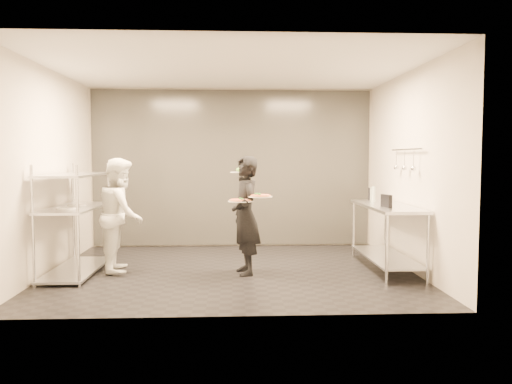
{
  "coord_description": "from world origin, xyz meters",
  "views": [
    {
      "loc": [
        0.01,
        -6.89,
        1.59
      ],
      "look_at": [
        0.34,
        0.11,
        1.1
      ],
      "focal_mm": 35.0,
      "sensor_mm": 36.0,
      "label": 1
    }
  ],
  "objects_px": {
    "bottle_clear": "(370,194)",
    "pos_monitor": "(386,201)",
    "pizza_plate_near": "(240,200)",
    "bottle_green": "(374,194)",
    "waiter": "(246,215)",
    "pizza_plate_far": "(260,196)",
    "salad_plate": "(241,171)",
    "pass_rack": "(75,217)",
    "bottle_dark": "(370,194)",
    "chef": "(121,215)",
    "prep_counter": "(387,226)"
  },
  "relations": [
    {
      "from": "chef",
      "to": "pizza_plate_near",
      "type": "bearing_deg",
      "value": -114.38
    },
    {
      "from": "salad_plate",
      "to": "pizza_plate_far",
      "type": "bearing_deg",
      "value": -63.82
    },
    {
      "from": "bottle_clear",
      "to": "bottle_green",
      "type": "bearing_deg",
      "value": -89.73
    },
    {
      "from": "pass_rack",
      "to": "pizza_plate_far",
      "type": "xyz_separation_m",
      "value": [
        2.52,
        -0.42,
        0.32
      ]
    },
    {
      "from": "pizza_plate_near",
      "to": "pizza_plate_far",
      "type": "xyz_separation_m",
      "value": [
        0.26,
        -0.02,
        0.06
      ]
    },
    {
      "from": "pass_rack",
      "to": "bottle_clear",
      "type": "bearing_deg",
      "value": 10.54
    },
    {
      "from": "bottle_green",
      "to": "bottle_clear",
      "type": "distance_m",
      "value": 0.18
    },
    {
      "from": "salad_plate",
      "to": "bottle_clear",
      "type": "xyz_separation_m",
      "value": [
        2.04,
        0.72,
        -0.38
      ]
    },
    {
      "from": "pass_rack",
      "to": "bottle_clear",
      "type": "height_order",
      "value": "pass_rack"
    },
    {
      "from": "chef",
      "to": "bottle_green",
      "type": "xyz_separation_m",
      "value": [
        3.71,
        0.51,
        0.24
      ]
    },
    {
      "from": "prep_counter",
      "to": "chef",
      "type": "bearing_deg",
      "value": 178.36
    },
    {
      "from": "bottle_dark",
      "to": "salad_plate",
      "type": "bearing_deg",
      "value": -160.58
    },
    {
      "from": "bottle_green",
      "to": "bottle_clear",
      "type": "height_order",
      "value": "bottle_green"
    },
    {
      "from": "pizza_plate_near",
      "to": "salad_plate",
      "type": "bearing_deg",
      "value": 88.6
    },
    {
      "from": "prep_counter",
      "to": "pizza_plate_near",
      "type": "height_order",
      "value": "pizza_plate_near"
    },
    {
      "from": "prep_counter",
      "to": "bottle_clear",
      "type": "bearing_deg",
      "value": 91.24
    },
    {
      "from": "pass_rack",
      "to": "bottle_green",
      "type": "distance_m",
      "value": 4.37
    },
    {
      "from": "prep_counter",
      "to": "salad_plate",
      "type": "xyz_separation_m",
      "value": [
        -2.06,
        0.08,
        0.77
      ]
    },
    {
      "from": "bottle_clear",
      "to": "prep_counter",
      "type": "bearing_deg",
      "value": -88.76
    },
    {
      "from": "prep_counter",
      "to": "salad_plate",
      "type": "height_order",
      "value": "salad_plate"
    },
    {
      "from": "salad_plate",
      "to": "bottle_green",
      "type": "bearing_deg",
      "value": 14.67
    },
    {
      "from": "bottle_clear",
      "to": "pos_monitor",
      "type": "bearing_deg",
      "value": -95.09
    },
    {
      "from": "pizza_plate_near",
      "to": "salad_plate",
      "type": "relative_size",
      "value": 1.13
    },
    {
      "from": "chef",
      "to": "pizza_plate_far",
      "type": "height_order",
      "value": "chef"
    },
    {
      "from": "pizza_plate_near",
      "to": "bottle_dark",
      "type": "distance_m",
      "value": 2.38
    },
    {
      "from": "waiter",
      "to": "bottle_clear",
      "type": "height_order",
      "value": "waiter"
    },
    {
      "from": "pizza_plate_near",
      "to": "bottle_green",
      "type": "height_order",
      "value": "bottle_green"
    },
    {
      "from": "pizza_plate_near",
      "to": "pos_monitor",
      "type": "height_order",
      "value": "pos_monitor"
    },
    {
      "from": "pizza_plate_near",
      "to": "pizza_plate_far",
      "type": "distance_m",
      "value": 0.27
    },
    {
      "from": "pos_monitor",
      "to": "bottle_green",
      "type": "height_order",
      "value": "bottle_green"
    },
    {
      "from": "salad_plate",
      "to": "bottle_dark",
      "type": "distance_m",
      "value": 2.19
    },
    {
      "from": "pizza_plate_far",
      "to": "bottle_clear",
      "type": "xyz_separation_m",
      "value": [
        1.79,
        1.22,
        -0.07
      ]
    },
    {
      "from": "bottle_green",
      "to": "bottle_dark",
      "type": "relative_size",
      "value": 1.17
    },
    {
      "from": "chef",
      "to": "pizza_plate_far",
      "type": "bearing_deg",
      "value": -112.66
    },
    {
      "from": "pass_rack",
      "to": "pos_monitor",
      "type": "relative_size",
      "value": 6.66
    },
    {
      "from": "chef",
      "to": "bottle_dark",
      "type": "distance_m",
      "value": 3.78
    },
    {
      "from": "pass_rack",
      "to": "pos_monitor",
      "type": "bearing_deg",
      "value": -4.75
    },
    {
      "from": "pizza_plate_far",
      "to": "pos_monitor",
      "type": "bearing_deg",
      "value": 2.35
    },
    {
      "from": "pass_rack",
      "to": "pos_monitor",
      "type": "distance_m",
      "value": 4.23
    },
    {
      "from": "pos_monitor",
      "to": "pass_rack",
      "type": "bearing_deg",
      "value": 165.38
    },
    {
      "from": "waiter",
      "to": "pizza_plate_far",
      "type": "distance_m",
      "value": 0.42
    },
    {
      "from": "salad_plate",
      "to": "bottle_dark",
      "type": "height_order",
      "value": "salad_plate"
    },
    {
      "from": "pass_rack",
      "to": "pizza_plate_near",
      "type": "relative_size",
      "value": 4.84
    },
    {
      "from": "waiter",
      "to": "pizza_plate_far",
      "type": "xyz_separation_m",
      "value": [
        0.19,
        -0.24,
        0.28
      ]
    },
    {
      "from": "salad_plate",
      "to": "bottle_clear",
      "type": "bearing_deg",
      "value": 19.37
    },
    {
      "from": "prep_counter",
      "to": "bottle_green",
      "type": "bearing_deg",
      "value": 91.52
    },
    {
      "from": "waiter",
      "to": "pos_monitor",
      "type": "distance_m",
      "value": 1.9
    },
    {
      "from": "pass_rack",
      "to": "salad_plate",
      "type": "xyz_separation_m",
      "value": [
        2.27,
        0.09,
        0.63
      ]
    },
    {
      "from": "pos_monitor",
      "to": "chef",
      "type": "bearing_deg",
      "value": 162.88
    },
    {
      "from": "waiter",
      "to": "bottle_dark",
      "type": "height_order",
      "value": "waiter"
    }
  ]
}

